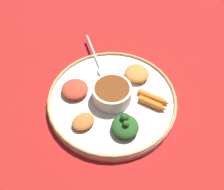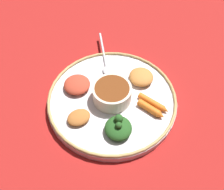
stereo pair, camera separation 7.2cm
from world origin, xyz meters
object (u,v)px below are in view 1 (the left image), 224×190
at_px(greens_pile, 125,126).
at_px(spoon, 97,61).
at_px(carrot_outer, 153,97).
at_px(carrot_near_spoon, 152,104).
at_px(center_bowl, 112,93).

bearing_deg(greens_pile, spoon, 4.06).
bearing_deg(carrot_outer, carrot_near_spoon, 153.99).
distance_m(center_bowl, carrot_outer, 0.11).
bearing_deg(carrot_near_spoon, spoon, 29.06).
bearing_deg(carrot_near_spoon, center_bowl, 63.02).
xyz_separation_m(center_bowl, carrot_outer, (-0.03, -0.11, -0.02)).
height_order(greens_pile, carrot_outer, greens_pile).
height_order(center_bowl, carrot_near_spoon, center_bowl).
bearing_deg(spoon, carrot_near_spoon, -150.94).
bearing_deg(center_bowl, carrot_outer, -105.30).
relative_size(center_bowl, spoon, 0.57).
height_order(greens_pile, carrot_near_spoon, greens_pile).
xyz_separation_m(center_bowl, carrot_near_spoon, (-0.05, -0.10, -0.01)).
bearing_deg(carrot_near_spoon, greens_pile, 120.29).
bearing_deg(carrot_outer, spoon, 34.12).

